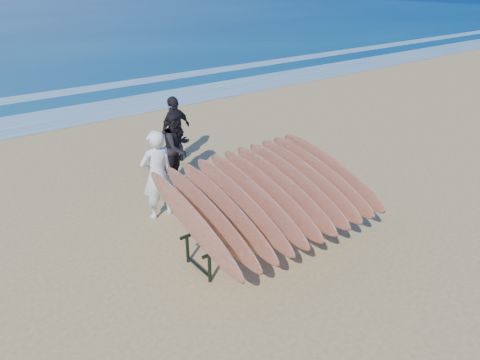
{
  "coord_description": "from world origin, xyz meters",
  "views": [
    {
      "loc": [
        -4.29,
        -4.78,
        4.29
      ],
      "look_at": [
        0.0,
        0.8,
        0.95
      ],
      "focal_mm": 32.0,
      "sensor_mm": 36.0,
      "label": 1
    }
  ],
  "objects_px": {
    "person_dark_b": "(175,130)",
    "person_white": "(157,175)",
    "surfboard_rack": "(270,194)",
    "person_dark_a": "(177,148)"
  },
  "relations": [
    {
      "from": "surfboard_rack",
      "to": "person_dark_b",
      "type": "xyz_separation_m",
      "value": [
        0.55,
        4.2,
        -0.09
      ]
    },
    {
      "from": "person_white",
      "to": "person_dark_b",
      "type": "xyz_separation_m",
      "value": [
        1.66,
        2.23,
        -0.04
      ]
    },
    {
      "from": "person_dark_a",
      "to": "person_dark_b",
      "type": "height_order",
      "value": "person_dark_b"
    },
    {
      "from": "person_dark_a",
      "to": "person_dark_b",
      "type": "relative_size",
      "value": 0.99
    },
    {
      "from": "person_dark_b",
      "to": "person_white",
      "type": "bearing_deg",
      "value": 34.95
    },
    {
      "from": "person_white",
      "to": "person_dark_a",
      "type": "height_order",
      "value": "person_white"
    },
    {
      "from": "surfboard_rack",
      "to": "person_white",
      "type": "xyz_separation_m",
      "value": [
        -1.12,
        1.96,
        -0.05
      ]
    },
    {
      "from": "person_white",
      "to": "person_dark_b",
      "type": "distance_m",
      "value": 2.78
    },
    {
      "from": "surfboard_rack",
      "to": "person_dark_a",
      "type": "bearing_deg",
      "value": 90.42
    },
    {
      "from": "person_white",
      "to": "person_dark_b",
      "type": "relative_size",
      "value": 1.05
    }
  ]
}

